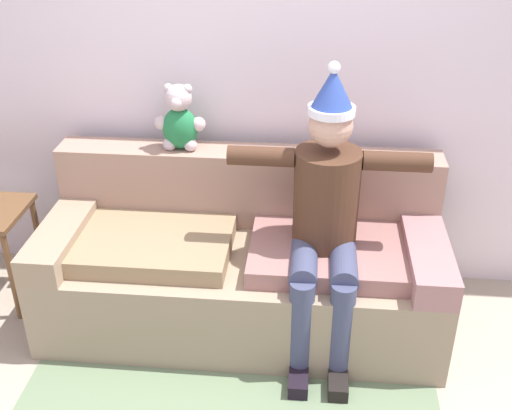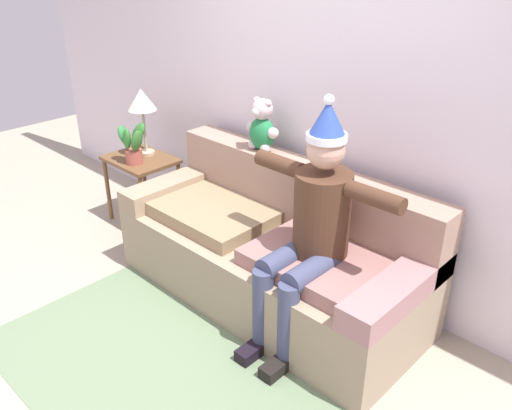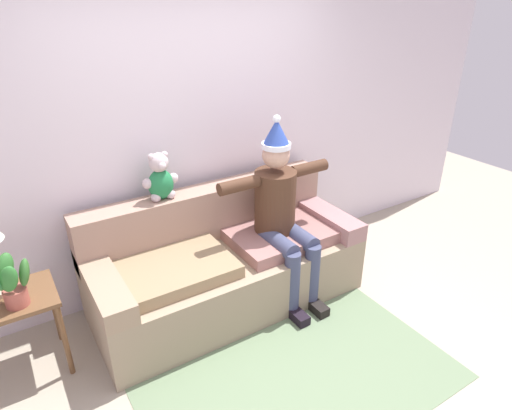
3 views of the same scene
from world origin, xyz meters
The scene contains 8 objects.
ground_plane centered at (0.00, 0.00, 0.00)m, with size 10.00×10.00×0.00m, color #A59A86.
back_wall centered at (0.00, 1.55, 1.35)m, with size 7.00×0.10×2.70m, color silver.
couch centered at (0.00, 1.01, 0.36)m, with size 2.19×0.92×0.93m.
person_seated centered at (0.45, 0.84, 0.80)m, with size 1.02×0.77×1.56m.
teddy_bear centered at (-0.38, 1.30, 1.10)m, with size 0.29×0.17×0.38m.
side_table centered at (-1.57, 1.04, 0.51)m, with size 0.59×0.45×0.61m.
potted_plant centered at (-1.52, 0.94, 0.78)m, with size 0.29×0.23×0.35m.
area_rug centered at (0.00, -0.05, 0.00)m, with size 2.10×1.28×0.01m, color #677E5C.
Camera 3 is at (-1.43, -1.74, 2.38)m, focal length 30.92 mm.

